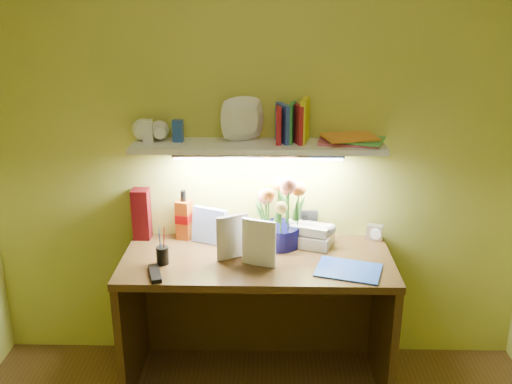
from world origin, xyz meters
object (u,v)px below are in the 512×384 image
Objects in this scene: whisky_bottle at (184,215)px; telephone at (311,233)px; desk at (257,321)px; desk_clock at (375,232)px; flower_bouquet at (279,211)px.

telephone is at bearing -5.72° from whisky_bottle.
desk_clock is (0.65, 0.25, 0.42)m from desk.
flower_bouquet is (0.11, 0.16, 0.57)m from desk.
flower_bouquet reaches higher than telephone.
telephone is 0.70m from whisky_bottle.
whisky_bottle reaches higher than telephone.
telephone is at bearing 31.58° from desk.
whisky_bottle is (-0.41, 0.25, 0.52)m from desk.
telephone is 0.81× the size of whisky_bottle.
desk_clock reaches higher than desk.
desk_clock is at bearing 0.00° from whisky_bottle.
flower_bouquet is 0.56m from desk_clock.
whisky_bottle reaches higher than desk.
telephone is at bearing -148.98° from desk_clock.
desk is at bearing -128.11° from telephone.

